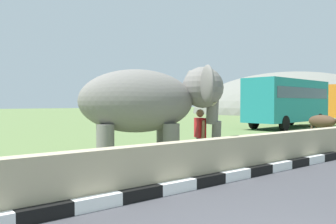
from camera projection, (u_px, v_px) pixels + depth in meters
striped_curb at (120, 198)px, 6.16m from camera, size 16.20×0.20×0.24m
barrier_parapet at (202, 161)px, 7.84m from camera, size 28.00×0.36×1.00m
elephant at (150, 102)px, 9.26m from camera, size 4.01×3.30×2.86m
person_handler at (200, 134)px, 10.03m from camera, size 0.38×0.63×1.66m
bus_teal at (288, 100)px, 25.12m from camera, size 8.77×3.34×3.50m
cow_near at (323, 122)px, 17.40m from camera, size 0.76×1.92×1.23m
hill_east at (295, 113)px, 64.18m from camera, size 41.80×33.44×15.11m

